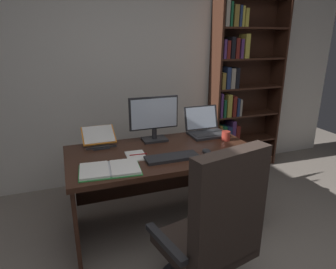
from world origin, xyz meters
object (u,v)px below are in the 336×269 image
(notepad, at_px, (136,156))
(pen, at_px, (138,154))
(desk, at_px, (160,169))
(computer_mouse, at_px, (207,152))
(monitor, at_px, (154,119))
(laptop, at_px, (206,129))
(coffee_mug, at_px, (226,136))
(bookshelf, at_px, (238,90))
(office_chair, at_px, (213,242))
(open_binder, at_px, (110,169))
(reading_stand_with_book, at_px, (99,137))
(keyboard, at_px, (172,157))

(notepad, height_order, pen, pen)
(desk, xyz_separation_m, computer_mouse, (0.32, -0.26, 0.22))
(monitor, height_order, pen, monitor)
(computer_mouse, bearing_deg, desk, 140.92)
(laptop, bearing_deg, monitor, -179.12)
(notepad, bearing_deg, desk, 25.25)
(notepad, height_order, coffee_mug, coffee_mug)
(monitor, height_order, computer_mouse, monitor)
(bookshelf, relative_size, office_chair, 1.92)
(office_chair, bearing_deg, open_binder, 115.77)
(bookshelf, bearing_deg, reading_stand_with_book, -161.65)
(keyboard, xyz_separation_m, pen, (-0.23, 0.15, 0.00))
(office_chair, bearing_deg, pen, 93.73)
(monitor, bearing_deg, reading_stand_with_book, 172.36)
(keyboard, relative_size, computer_mouse, 4.04)
(bookshelf, bearing_deg, monitor, -153.07)
(office_chair, xyz_separation_m, monitor, (-0.01, 1.15, 0.47))
(reading_stand_with_book, bearing_deg, keyboard, -47.29)
(monitor, height_order, open_binder, monitor)
(notepad, distance_m, pen, 0.02)
(bookshelf, relative_size, coffee_mug, 24.39)
(laptop, bearing_deg, bookshelf, 40.32)
(notepad, bearing_deg, open_binder, -140.64)
(computer_mouse, distance_m, notepad, 0.57)
(laptop, relative_size, open_binder, 0.78)
(keyboard, bearing_deg, desk, 93.52)
(laptop, relative_size, computer_mouse, 3.38)
(monitor, distance_m, pen, 0.44)
(open_binder, bearing_deg, laptop, 32.12)
(monitor, bearing_deg, notepad, -128.40)
(office_chair, bearing_deg, notepad, 95.00)
(office_chair, bearing_deg, laptop, 53.43)
(office_chair, bearing_deg, coffee_mug, 44.24)
(office_chair, height_order, computer_mouse, office_chair)
(desk, height_order, bookshelf, bookshelf)
(monitor, relative_size, open_binder, 1.01)
(keyboard, bearing_deg, reading_stand_with_book, 132.71)
(reading_stand_with_book, bearing_deg, laptop, -3.24)
(monitor, bearing_deg, pen, -126.12)
(laptop, xyz_separation_m, pen, (-0.76, -0.33, -0.04))
(open_binder, distance_m, pen, 0.32)
(bookshelf, xyz_separation_m, monitor, (-1.29, -0.65, -0.08))
(bookshelf, relative_size, notepad, 9.90)
(office_chair, height_order, reading_stand_with_book, office_chair)
(laptop, distance_m, computer_mouse, 0.52)
(reading_stand_with_book, bearing_deg, desk, -29.94)
(laptop, xyz_separation_m, reading_stand_with_book, (-1.01, 0.06, 0.02))
(bookshelf, height_order, notepad, bookshelf)
(computer_mouse, bearing_deg, bookshelf, 48.52)
(computer_mouse, distance_m, open_binder, 0.79)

